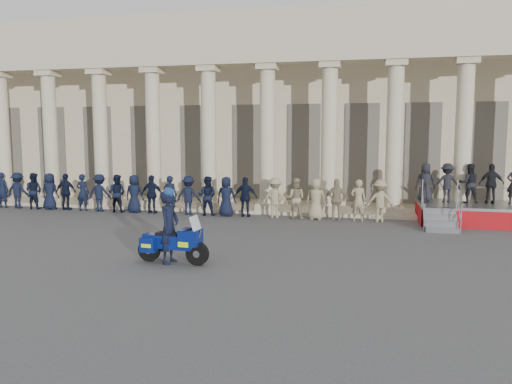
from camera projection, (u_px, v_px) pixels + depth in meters
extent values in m
plane|color=#424244|center=(165.00, 255.00, 14.05)|extent=(90.00, 90.00, 0.00)
cube|color=#BAAA8B|center=(269.00, 114.00, 28.06)|extent=(40.00, 10.00, 9.00)
cube|color=#BAAA8B|center=(242.00, 208.00, 22.57)|extent=(40.00, 2.60, 0.15)
cube|color=#BAAA8B|center=(237.00, 53.00, 21.01)|extent=(35.80, 1.00, 1.00)
cube|color=#BAAA8B|center=(237.00, 26.00, 20.88)|extent=(35.80, 1.00, 1.20)
cube|color=#BAAA8B|center=(6.00, 198.00, 24.34)|extent=(0.90, 0.90, 0.30)
cylinder|color=#BAAA8B|center=(3.00, 137.00, 23.99)|extent=(0.64, 0.64, 5.60)
cube|color=#BAAA8B|center=(54.00, 199.00, 23.77)|extent=(0.90, 0.90, 0.30)
cylinder|color=#BAAA8B|center=(51.00, 137.00, 23.42)|extent=(0.64, 0.64, 5.60)
cube|color=#BAAA8B|center=(48.00, 74.00, 23.08)|extent=(0.85, 0.85, 0.24)
cube|color=#BAAA8B|center=(103.00, 201.00, 23.19)|extent=(0.90, 0.90, 0.30)
cylinder|color=#BAAA8B|center=(101.00, 137.00, 22.85)|extent=(0.64, 0.64, 5.60)
cube|color=#BAAA8B|center=(98.00, 72.00, 22.51)|extent=(0.85, 0.85, 0.24)
cube|color=#BAAA8B|center=(155.00, 203.00, 22.62)|extent=(0.90, 0.90, 0.30)
cylinder|color=#BAAA8B|center=(153.00, 137.00, 22.28)|extent=(0.64, 0.64, 5.60)
cube|color=#BAAA8B|center=(152.00, 71.00, 21.94)|extent=(0.85, 0.85, 0.24)
cube|color=#BAAA8B|center=(210.00, 204.00, 22.05)|extent=(0.90, 0.90, 0.30)
cylinder|color=#BAAA8B|center=(209.00, 137.00, 21.71)|extent=(0.64, 0.64, 5.60)
cube|color=#BAAA8B|center=(208.00, 69.00, 21.37)|extent=(0.85, 0.85, 0.24)
cube|color=#BAAA8B|center=(267.00, 206.00, 21.48)|extent=(0.90, 0.90, 0.30)
cylinder|color=#BAAA8B|center=(267.00, 137.00, 21.14)|extent=(0.64, 0.64, 5.60)
cube|color=#BAAA8B|center=(267.00, 67.00, 20.80)|extent=(0.85, 0.85, 0.24)
cube|color=#BAAA8B|center=(328.00, 208.00, 20.91)|extent=(0.90, 0.90, 0.30)
cylinder|color=#BAAA8B|center=(329.00, 138.00, 20.57)|extent=(0.64, 0.64, 5.60)
cube|color=#BAAA8B|center=(330.00, 65.00, 20.23)|extent=(0.85, 0.85, 0.24)
cube|color=#BAAA8B|center=(392.00, 210.00, 20.34)|extent=(0.90, 0.90, 0.30)
cylinder|color=#BAAA8B|center=(394.00, 138.00, 20.00)|extent=(0.64, 0.64, 5.60)
cube|color=#BAAA8B|center=(397.00, 63.00, 19.66)|extent=(0.85, 0.85, 0.24)
cube|color=#BAAA8B|center=(460.00, 212.00, 19.77)|extent=(0.90, 0.90, 0.30)
cylinder|color=#BAAA8B|center=(463.00, 138.00, 19.42)|extent=(0.64, 0.64, 5.60)
cube|color=#BAAA8B|center=(467.00, 61.00, 19.08)|extent=(0.85, 0.85, 0.24)
cube|color=black|center=(10.00, 150.00, 26.32)|extent=(1.30, 0.12, 4.20)
cube|color=black|center=(53.00, 150.00, 25.75)|extent=(1.30, 0.12, 4.20)
cube|color=black|center=(99.00, 151.00, 25.17)|extent=(1.30, 0.12, 4.20)
cube|color=black|center=(146.00, 151.00, 24.60)|extent=(1.30, 0.12, 4.20)
cube|color=black|center=(196.00, 152.00, 24.03)|extent=(1.30, 0.12, 4.20)
cube|color=black|center=(249.00, 152.00, 23.46)|extent=(1.30, 0.12, 4.20)
cube|color=black|center=(304.00, 152.00, 22.89)|extent=(1.30, 0.12, 4.20)
cube|color=black|center=(361.00, 153.00, 22.32)|extent=(1.30, 0.12, 4.20)
cube|color=black|center=(422.00, 153.00, 21.75)|extent=(1.30, 0.12, 4.20)
cube|color=black|center=(486.00, 154.00, 21.18)|extent=(1.30, 0.12, 4.20)
imported|color=black|center=(2.00, 190.00, 23.00)|extent=(0.60, 0.39, 1.65)
imported|color=black|center=(18.00, 190.00, 22.81)|extent=(1.06, 0.61, 1.65)
imported|color=black|center=(34.00, 191.00, 22.63)|extent=(0.80, 0.62, 1.65)
imported|color=black|center=(50.00, 191.00, 22.45)|extent=(0.80, 0.52, 1.65)
imported|color=black|center=(66.00, 192.00, 22.27)|extent=(0.96, 0.40, 1.65)
imported|color=black|center=(83.00, 192.00, 22.09)|extent=(0.60, 0.39, 1.65)
imported|color=black|center=(100.00, 193.00, 21.91)|extent=(1.06, 0.61, 1.65)
imported|color=black|center=(117.00, 193.00, 21.73)|extent=(0.80, 0.62, 1.65)
imported|color=black|center=(134.00, 194.00, 21.54)|extent=(0.80, 0.52, 1.65)
imported|color=black|center=(152.00, 194.00, 21.36)|extent=(0.96, 0.40, 1.65)
imported|color=black|center=(170.00, 195.00, 21.18)|extent=(0.60, 0.39, 1.65)
imported|color=black|center=(189.00, 195.00, 21.00)|extent=(1.06, 0.61, 1.65)
imported|color=black|center=(207.00, 196.00, 20.82)|extent=(0.80, 0.62, 1.65)
imported|color=black|center=(226.00, 196.00, 20.64)|extent=(0.80, 0.52, 1.65)
imported|color=black|center=(246.00, 197.00, 20.45)|extent=(0.96, 0.40, 1.65)
imported|color=gray|center=(275.00, 198.00, 20.18)|extent=(1.06, 0.61, 1.65)
imported|color=gray|center=(295.00, 198.00, 20.00)|extent=(0.80, 0.62, 1.65)
imported|color=gray|center=(316.00, 199.00, 19.82)|extent=(0.80, 0.52, 1.65)
imported|color=gray|center=(337.00, 200.00, 19.64)|extent=(0.96, 0.40, 1.65)
imported|color=gray|center=(358.00, 200.00, 19.46)|extent=(0.60, 0.39, 1.65)
imported|color=gray|center=(380.00, 201.00, 19.28)|extent=(1.06, 0.61, 1.65)
cube|color=gray|center=(469.00, 205.00, 19.07)|extent=(3.70, 2.65, 0.10)
cube|color=maroon|center=(476.00, 220.00, 17.85)|extent=(3.70, 0.04, 0.65)
cube|color=maroon|center=(419.00, 213.00, 19.52)|extent=(0.04, 2.65, 0.65)
cube|color=gray|center=(442.00, 230.00, 17.26)|extent=(1.10, 0.28, 0.19)
cube|color=gray|center=(441.00, 223.00, 17.51)|extent=(1.10, 0.28, 0.19)
cube|color=gray|center=(440.00, 217.00, 17.76)|extent=(1.10, 0.28, 0.19)
cube|color=gray|center=(439.00, 210.00, 18.01)|extent=(1.10, 0.28, 0.19)
cylinder|color=gray|center=(464.00, 187.00, 20.24)|extent=(3.70, 0.04, 0.04)
imported|color=black|center=(425.00, 182.00, 19.52)|extent=(0.74, 0.48, 1.52)
imported|color=black|center=(447.00, 183.00, 19.34)|extent=(0.98, 0.56, 1.52)
imported|color=black|center=(469.00, 183.00, 19.17)|extent=(0.74, 0.58, 1.52)
imported|color=black|center=(492.00, 184.00, 18.99)|extent=(0.89, 0.37, 1.52)
cylinder|color=black|center=(197.00, 254.00, 12.94)|extent=(0.63, 0.18, 0.62)
cylinder|color=black|center=(149.00, 250.00, 13.37)|extent=(0.63, 0.18, 0.62)
cube|color=navy|center=(174.00, 242.00, 13.11)|extent=(1.11, 0.48, 0.36)
cube|color=navy|center=(191.00, 237.00, 12.95)|extent=(0.56, 0.53, 0.42)
cube|color=silver|center=(191.00, 245.00, 12.98)|extent=(0.23, 0.30, 0.11)
cube|color=#B2BFCC|center=(196.00, 226.00, 12.87)|extent=(0.23, 0.45, 0.50)
cube|color=black|center=(168.00, 234.00, 13.14)|extent=(0.63, 0.37, 0.09)
cube|color=navy|center=(151.00, 237.00, 13.31)|extent=(0.35, 0.35, 0.21)
cube|color=navy|center=(148.00, 245.00, 13.02)|extent=(0.44, 0.24, 0.37)
cube|color=#D7F20C|center=(148.00, 245.00, 13.02)|extent=(0.30, 0.25, 0.09)
cube|color=navy|center=(159.00, 240.00, 13.59)|extent=(0.44, 0.24, 0.37)
cube|color=#D7F20C|center=(159.00, 240.00, 13.59)|extent=(0.30, 0.25, 0.09)
cylinder|color=silver|center=(163.00, 250.00, 13.50)|extent=(0.57, 0.14, 0.09)
cylinder|color=black|center=(190.00, 229.00, 12.92)|extent=(0.09, 0.66, 0.03)
imported|color=black|center=(169.00, 227.00, 13.11)|extent=(0.52, 0.74, 1.92)
sphere|color=navy|center=(169.00, 193.00, 13.00)|extent=(0.28, 0.28, 0.28)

